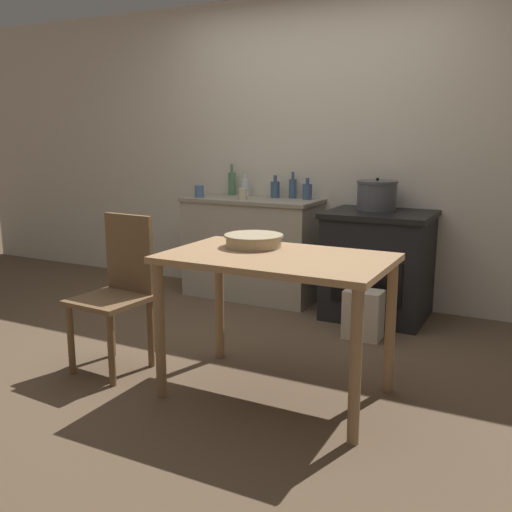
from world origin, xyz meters
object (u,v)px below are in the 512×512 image
(work_table, at_px, (276,276))
(bottle_center_left, at_px, (245,187))
(cup_mid_right, at_px, (199,191))
(bottle_left, at_px, (307,191))
(stove, at_px, (378,265))
(cup_center_right, at_px, (243,194))
(flour_sack, at_px, (363,314))
(bottle_mid_left, at_px, (232,183))
(bottle_far_left, at_px, (293,188))
(chair, at_px, (118,289))
(stock_pot, at_px, (377,195))
(bottle_center, at_px, (275,189))
(mixing_bowl_large, at_px, (254,240))

(work_table, xyz_separation_m, bottle_center_left, (-1.16, 1.82, 0.28))
(bottle_center_left, relative_size, cup_mid_right, 2.01)
(bottle_left, bearing_deg, stove, -15.76)
(bottle_left, xyz_separation_m, cup_center_right, (-0.47, -0.28, -0.02))
(flour_sack, bearing_deg, cup_mid_right, 164.29)
(stove, distance_m, bottle_mid_left, 1.56)
(work_table, distance_m, bottle_left, 1.91)
(bottle_far_left, bearing_deg, stove, -15.96)
(chair, xyz_separation_m, bottle_far_left, (0.30, 1.94, 0.46))
(flour_sack, relative_size, stock_pot, 1.10)
(chair, distance_m, bottle_center, 1.96)
(cup_center_right, bearing_deg, stove, 4.42)
(stock_pot, bearing_deg, bottle_mid_left, 173.80)
(bottle_left, bearing_deg, bottle_mid_left, 176.62)
(flour_sack, bearing_deg, mixing_bowl_large, -112.18)
(chair, bearing_deg, bottle_mid_left, 102.77)
(stove, distance_m, bottle_left, 0.88)
(bottle_center, distance_m, cup_center_right, 0.34)
(work_table, distance_m, mixing_bowl_large, 0.30)
(bottle_left, distance_m, bottle_center, 0.31)
(mixing_bowl_large, bearing_deg, cup_mid_right, 132.14)
(stove, height_order, cup_mid_right, cup_mid_right)
(bottle_far_left, bearing_deg, bottle_center_left, -175.36)
(bottle_left, bearing_deg, bottle_center_left, 179.00)
(chair, distance_m, flour_sack, 1.69)
(bottle_left, bearing_deg, cup_mid_right, -163.73)
(stock_pot, height_order, mixing_bowl_large, stock_pot)
(cup_center_right, relative_size, cup_mid_right, 0.94)
(mixing_bowl_large, xyz_separation_m, bottle_center_left, (-0.95, 1.67, 0.13))
(mixing_bowl_large, bearing_deg, work_table, -34.86)
(work_table, relative_size, bottle_mid_left, 4.23)
(stock_pot, xyz_separation_m, bottle_mid_left, (-1.38, 0.15, 0.03))
(bottle_far_left, distance_m, bottle_center_left, 0.45)
(flour_sack, height_order, bottle_left, bottle_left)
(stove, bearing_deg, bottle_mid_left, 170.63)
(flour_sack, height_order, bottle_center, bottle_center)
(cup_center_right, bearing_deg, work_table, -55.90)
(bottle_mid_left, relative_size, cup_center_right, 2.87)
(bottle_mid_left, xyz_separation_m, cup_center_right, (0.29, -0.33, -0.06))
(mixing_bowl_large, relative_size, cup_center_right, 3.44)
(work_table, bearing_deg, bottle_center_left, 122.68)
(chair, relative_size, bottle_mid_left, 3.34)
(stock_pot, xyz_separation_m, bottle_center_left, (-1.22, 0.12, 0.01))
(cup_center_right, bearing_deg, stock_pot, 9.17)
(chair, height_order, bottle_center, bottle_center)
(stove, distance_m, flour_sack, 0.59)
(bottle_center, bearing_deg, stock_pot, -7.37)
(cup_mid_right, bearing_deg, bottle_far_left, 22.45)
(flour_sack, xyz_separation_m, mixing_bowl_large, (-0.38, -0.93, 0.65))
(stove, distance_m, cup_mid_right, 1.67)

